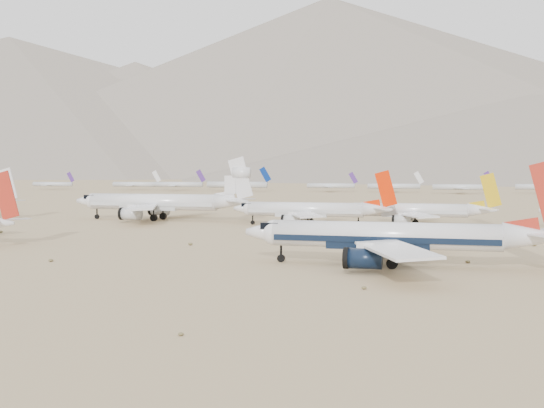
% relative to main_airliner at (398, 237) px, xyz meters
% --- Properties ---
extents(ground, '(7000.00, 7000.00, 0.00)m').
position_rel_main_airliner_xyz_m(ground, '(-13.41, 5.26, -4.80)').
color(ground, '#957B56').
rests_on(ground, ground).
extents(main_airliner, '(49.43, 48.28, 17.45)m').
position_rel_main_airliner_xyz_m(main_airliner, '(0.00, 0.00, 0.00)').
color(main_airliner, white).
rests_on(main_airliner, ground).
extents(row2_gold_tail, '(41.38, 40.47, 14.73)m').
position_rel_main_airliner_xyz_m(row2_gold_tail, '(-0.97, 80.99, -0.68)').
color(row2_gold_tail, white).
rests_on(row2_gold_tail, ground).
extents(row2_orange_tail, '(43.26, 42.32, 15.43)m').
position_rel_main_airliner_xyz_m(row2_orange_tail, '(-29.06, 72.76, -0.47)').
color(row2_orange_tail, white).
rests_on(row2_orange_tail, ground).
extents(row2_white_trijet, '(54.78, 53.54, 19.41)m').
position_rel_main_airliner_xyz_m(row2_white_trijet, '(-77.05, 80.70, 0.82)').
color(row2_white_trijet, white).
rests_on(row2_white_trijet, ground).
extents(distant_storage_row, '(626.38, 51.98, 14.70)m').
position_rel_main_airliner_xyz_m(distant_storage_row, '(12.65, 341.83, -0.53)').
color(distant_storage_row, silver).
rests_on(distant_storage_row, ground).
extents(mountain_range, '(7354.00, 3024.00, 470.00)m').
position_rel_main_airliner_xyz_m(mountain_range, '(56.77, 1653.28, 185.52)').
color(mountain_range, slate).
rests_on(mountain_range, ground).
extents(desert_scrub, '(261.14, 121.67, 0.63)m').
position_rel_main_airliner_xyz_m(desert_scrub, '(-9.15, -23.66, -4.51)').
color(desert_scrub, brown).
rests_on(desert_scrub, ground).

